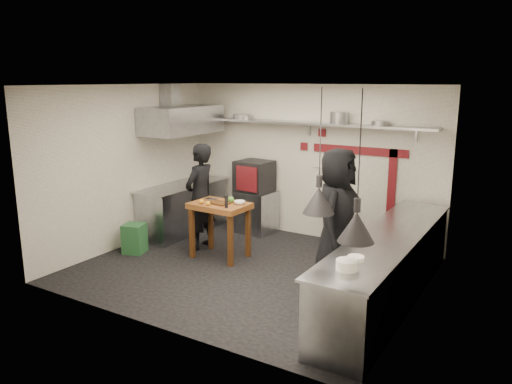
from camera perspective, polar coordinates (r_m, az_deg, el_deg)
The scene contains 47 objects.
floor at distance 7.80m, azimuth -0.84°, elevation -8.92°, with size 5.00×5.00×0.00m, color black.
ceiling at distance 7.25m, azimuth -0.92°, elevation 12.12°, with size 5.00×5.00×0.00m, color silver.
wall_back at distance 9.21m, azimuth 6.09°, elevation 3.44°, with size 5.00×0.04×2.80m, color silver.
wall_front at distance 5.77m, azimuth -12.03°, elevation -2.41°, with size 5.00×0.04×2.80m, color silver.
wall_left at distance 8.96m, azimuth -14.58°, elevation 2.83°, with size 0.04×4.20×2.80m, color silver.
wall_right at distance 6.46m, azimuth 18.28°, elevation -1.17°, with size 0.04×4.20×2.80m, color silver.
red_band_horiz at distance 8.80m, azimuth 11.70°, elevation 4.65°, with size 1.70×0.02×0.14m, color maroon.
red_band_vert at distance 8.70m, azimuth 15.27°, elevation 1.16°, with size 0.14×0.02×1.10m, color maroon.
red_tile_a at distance 9.02m, azimuth 7.56°, elevation 6.73°, with size 0.14×0.02×0.14m, color maroon.
red_tile_b at distance 9.20m, azimuth 5.51°, elevation 5.20°, with size 0.14×0.02×0.14m, color maroon.
back_shelf at distance 8.96m, azimuth 5.70°, elevation 7.83°, with size 4.60×0.34×0.04m, color gray.
shelf_bracket_left at distance 10.06m, azimuth -3.83°, elevation 7.83°, with size 0.04×0.06×0.24m, color gray.
shelf_bracket_mid at distance 9.11m, azimuth 6.10°, elevation 7.27°, with size 0.04×0.06×0.24m, color gray.
shelf_bracket_right at distance 8.48m, azimuth 17.86°, elevation 6.32°, with size 0.04×0.06×0.24m, color gray.
pan_far_left at distance 9.62m, azimuth -1.70°, elevation 8.61°, with size 0.31×0.31×0.09m, color gray.
pan_mid_left at distance 9.56m, azimuth -1.15°, elevation 8.53°, with size 0.26×0.26×0.07m, color gray.
stock_pot at distance 8.70m, azimuth 9.45°, elevation 8.37°, with size 0.31×0.31×0.20m, color gray.
pan_right at distance 8.47m, azimuth 13.97°, elevation 7.64°, with size 0.27×0.27×0.08m, color gray.
oven_stand at distance 9.57m, azimuth 0.01°, elevation -2.25°, with size 0.68×0.62×0.80m, color gray.
combi_oven at distance 9.45m, azimuth -0.19°, elevation 1.84°, with size 0.62×0.58×0.58m, color black.
oven_door at distance 9.17m, azimuth -1.08°, elevation 1.50°, with size 0.46×0.03×0.46m, color maroon.
oven_glass at distance 9.20m, azimuth -1.00°, elevation 1.54°, with size 0.36×0.02×0.34m, color black.
hand_sink at distance 8.96m, azimuth 8.68°, elevation -0.95°, with size 0.46×0.34×0.22m, color white.
sink_tap at distance 8.92m, azimuth 8.72°, elevation 0.17°, with size 0.03×0.03×0.14m, color gray.
sink_drain at distance 9.04m, azimuth 8.49°, elevation -3.71°, with size 0.06×0.06×0.66m, color gray.
utensil_rail at distance 8.97m, azimuth 9.14°, elevation 2.58°, with size 0.02×0.02×0.90m, color gray.
counter_right at distance 6.82m, azimuth 14.83°, elevation -8.59°, with size 0.70×3.80×0.90m, color gray.
counter_right_top at distance 6.67m, azimuth 15.06°, elevation -4.86°, with size 0.76×3.90×0.03m, color gray.
plate_stack at distance 5.36m, azimuth 10.38°, elevation -8.21°, with size 0.23×0.23×0.11m, color white.
small_bowl_right at distance 5.65m, azimuth 11.33°, elevation -7.45°, with size 0.19×0.19×0.05m, color white.
counter_left at distance 9.67m, azimuth -8.37°, elevation -1.93°, with size 0.70×1.90×0.90m, color gray.
counter_left_top at distance 9.57m, azimuth -8.46°, elevation 0.77°, with size 0.76×2.00×0.03m, color gray.
extractor_hood at distance 9.36m, azimuth -8.47°, elevation 8.15°, with size 0.78×1.60×0.50m, color gray.
hood_duct at distance 9.50m, azimuth -9.74°, elevation 10.59°, with size 0.28×0.28×0.50m, color gray.
green_bin at distance 8.72m, azimuth -13.72°, elevation -5.17°, with size 0.33×0.33×0.50m, color #245B30.
prep_table at distance 8.23m, azimuth -4.13°, elevation -4.39°, with size 0.92×0.64×0.92m, color brown, non-canonical shape.
cutting_board at distance 8.07m, azimuth -4.24°, elevation -1.25°, with size 0.33×0.23×0.03m, color #4B2910.
pepper_mill at distance 7.78m, azimuth -3.41°, elevation -1.11°, with size 0.05×0.05×0.20m, color black.
lemon_a at distance 8.07m, azimuth -6.25°, elevation -1.09°, with size 0.07×0.07×0.07m, color orange.
lemon_b at distance 7.96m, azimuth -5.50°, elevation -1.29°, with size 0.07×0.07×0.07m, color orange.
veg_ball at distance 8.12m, azimuth -2.90°, elevation -0.88°, with size 0.11×0.11×0.11m, color #457D2B.
steel_tray at distance 8.30m, azimuth -5.13°, elevation -0.85°, with size 0.19×0.12×0.03m, color gray.
bowl at distance 8.01m, azimuth -1.89°, elevation -1.22°, with size 0.18×0.18×0.06m, color white.
heat_lamp_near at distance 5.64m, azimuth 7.33°, elevation 4.57°, with size 0.37×0.37×1.42m, color black, non-canonical shape.
heat_lamp_far at distance 5.03m, azimuth 11.70°, elevation 2.75°, with size 0.38×0.38×1.54m, color black, non-canonical shape.
chef_left at distance 8.61m, azimuth -6.40°, elevation -0.52°, with size 0.67×0.44×1.83m, color black.
chef_right at distance 7.22m, azimuth 9.22°, elevation -2.72°, with size 0.95×0.62×1.95m, color black.
Camera 1 is at (3.85, -6.14, 2.89)m, focal length 35.00 mm.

